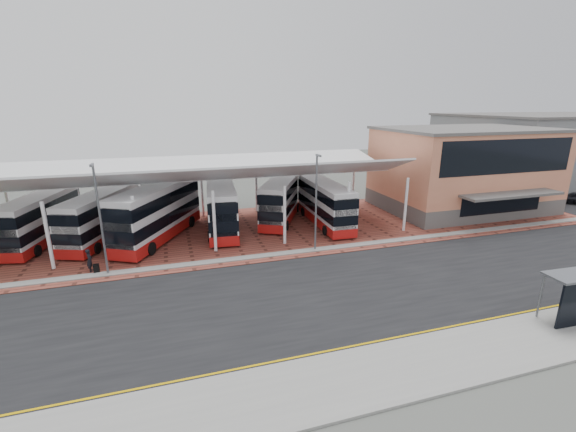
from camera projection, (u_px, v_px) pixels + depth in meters
name	position (u px, v px, depth m)	size (l,w,h in m)	color
ground	(321.00, 286.00, 26.02)	(140.00, 140.00, 0.00)	#494B46
road	(327.00, 293.00, 25.10)	(120.00, 14.00, 0.02)	black
forecourt	(291.00, 226.00, 38.48)	(72.00, 16.00, 0.06)	brown
sidewalk	(394.00, 370.00, 17.76)	(120.00, 4.00, 0.14)	gray
north_kerb	(293.00, 253.00, 31.68)	(120.00, 0.80, 0.14)	gray
yellow_line_near	(372.00, 346.00, 19.60)	(120.00, 0.12, 0.01)	#D9A500
yellow_line_far	(369.00, 343.00, 19.87)	(120.00, 0.12, 0.01)	#D9A500
canopy	(205.00, 172.00, 35.43)	(37.00, 11.63, 7.07)	white
terminal	(463.00, 169.00, 43.97)	(18.40, 14.40, 9.25)	#595653
warehouse	(550.00, 148.00, 60.16)	(30.50, 20.50, 10.25)	slate
lamp_west	(100.00, 217.00, 26.55)	(0.16, 0.90, 8.07)	#595C62
lamp_east	(316.00, 200.00, 31.09)	(0.16, 0.90, 8.07)	#595C62
bus_0	(41.00, 220.00, 33.42)	(4.71, 10.52, 4.23)	silver
bus_1	(102.00, 217.00, 34.12)	(6.00, 10.57, 4.29)	silver
bus_2	(157.00, 213.00, 34.31)	(7.97, 11.68, 4.86)	silver
bus_3	(221.00, 207.00, 36.95)	(3.58, 11.14, 4.51)	silver
bus_4	(281.00, 200.00, 39.99)	(7.01, 10.43, 4.33)	silver
bus_5	(325.00, 204.00, 38.56)	(2.81, 10.44, 4.28)	silver
pedestrian	(90.00, 260.00, 27.96)	(0.63, 0.41, 1.73)	black
suitcase	(96.00, 269.00, 27.83)	(0.39, 0.28, 0.67)	black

